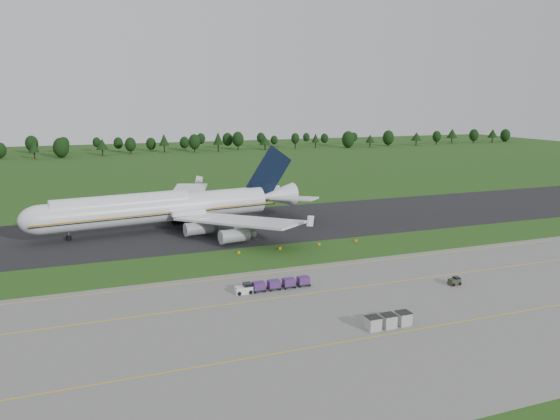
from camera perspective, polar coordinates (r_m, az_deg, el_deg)
name	(u,v)px	position (r m, az deg, el deg)	size (l,w,h in m)	color
ground	(284,255)	(109.81, 0.42, -4.75)	(600.00, 600.00, 0.00)	#214615
apron	(369,317)	(80.76, 9.26, -11.02)	(300.00, 52.00, 0.06)	slate
taxiway	(244,225)	(135.46, -3.83, -1.61)	(300.00, 40.00, 0.08)	black
apron_markings	(346,301)	(86.45, 6.93, -9.38)	(300.00, 30.20, 0.01)	#DEB70D
tree_line	(145,143)	(320.83, -13.93, 6.80)	(527.05, 20.64, 11.71)	black
aircraft	(166,207)	(132.88, -11.87, 0.29)	(68.30, 65.75, 19.11)	white
baggage_train	(272,285)	(90.20, -0.83, -7.83)	(12.84, 1.64, 1.58)	silver
utility_cart	(454,282)	(97.12, 17.76, -7.16)	(2.02, 1.36, 1.07)	#2C2F21
uld_row	(388,321)	(77.66, 11.27, -11.27)	(6.67, 1.87, 1.85)	#A1A1A1
edge_markers	(300,247)	(115.19, 2.09, -3.84)	(27.28, 0.30, 0.60)	orange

